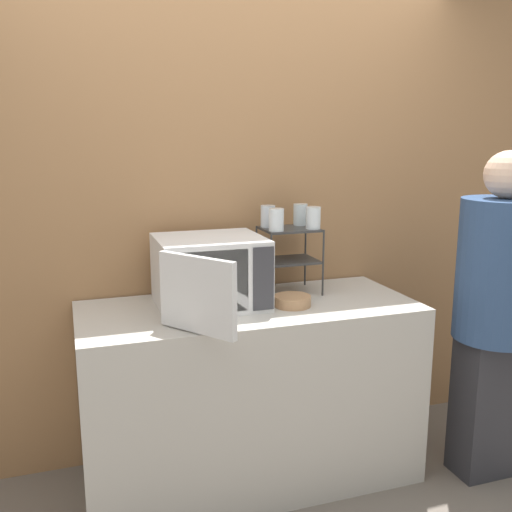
# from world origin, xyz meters

# --- Properties ---
(wall_back) EXTENTS (8.00, 0.06, 2.60)m
(wall_back) POSITION_xyz_m (0.00, 0.73, 1.30)
(wall_back) COLOR #9E7047
(wall_back) RESTS_ON ground_plane
(counter) EXTENTS (1.63, 0.69, 0.91)m
(counter) POSITION_xyz_m (0.00, 0.35, 0.45)
(counter) COLOR #B7B2A8
(counter) RESTS_ON ground_plane
(microwave) EXTENTS (0.53, 0.77, 0.33)m
(microwave) POSITION_xyz_m (-0.19, 0.39, 1.07)
(microwave) COLOR silver
(microwave) RESTS_ON counter
(dish_rack) EXTENTS (0.29, 0.24, 0.34)m
(dish_rack) POSITION_xyz_m (0.27, 0.51, 1.15)
(dish_rack) COLOR #333333
(dish_rack) RESTS_ON counter
(glass_front_left) EXTENTS (0.07, 0.07, 0.11)m
(glass_front_left) POSITION_xyz_m (0.17, 0.44, 1.30)
(glass_front_left) COLOR silver
(glass_front_left) RESTS_ON dish_rack
(glass_back_right) EXTENTS (0.07, 0.07, 0.11)m
(glass_back_right) POSITION_xyz_m (0.36, 0.58, 1.30)
(glass_back_right) COLOR silver
(glass_back_right) RESTS_ON dish_rack
(glass_front_right) EXTENTS (0.07, 0.07, 0.11)m
(glass_front_right) POSITION_xyz_m (0.37, 0.44, 1.30)
(glass_front_right) COLOR silver
(glass_front_right) RESTS_ON dish_rack
(glass_back_left) EXTENTS (0.07, 0.07, 0.11)m
(glass_back_left) POSITION_xyz_m (0.17, 0.57, 1.30)
(glass_back_left) COLOR silver
(glass_back_left) RESTS_ON dish_rack
(bowl) EXTENTS (0.18, 0.18, 0.05)m
(bowl) POSITION_xyz_m (0.19, 0.27, 0.93)
(bowl) COLOR #AD7F56
(bowl) RESTS_ON counter
(person) EXTENTS (0.41, 0.41, 1.64)m
(person) POSITION_xyz_m (1.16, -0.01, 0.91)
(person) COLOR #2D2D33
(person) RESTS_ON ground_plane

